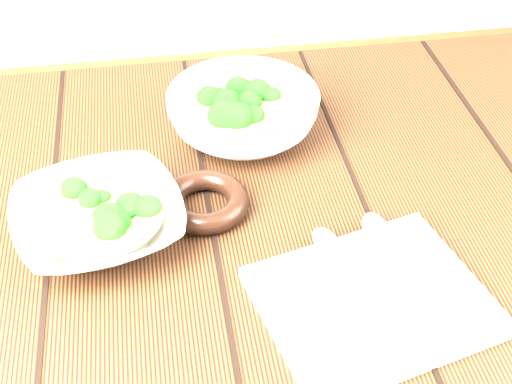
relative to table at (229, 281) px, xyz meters
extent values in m
cube|color=#371F0F|center=(0.00, 0.00, 0.10)|extent=(1.20, 0.80, 0.04)
cube|color=#371F0F|center=(0.54, 0.34, -0.28)|extent=(0.07, 0.07, 0.71)
imported|color=silver|center=(-0.16, -0.01, 0.14)|extent=(0.24, 0.24, 0.05)
cylinder|color=olive|center=(-0.16, -0.01, 0.16)|extent=(0.16, 0.16, 0.00)
ellipsoid|color=#207F1C|center=(-0.14, 0.00, 0.17)|extent=(0.03, 0.03, 0.03)
ellipsoid|color=#207F1C|center=(-0.14, 0.02, 0.17)|extent=(0.03, 0.03, 0.03)
ellipsoid|color=#207F1C|center=(-0.18, 0.03, 0.17)|extent=(0.03, 0.03, 0.03)
ellipsoid|color=#207F1C|center=(-0.18, 0.00, 0.17)|extent=(0.03, 0.03, 0.03)
ellipsoid|color=#207F1C|center=(-0.18, -0.03, 0.17)|extent=(0.03, 0.03, 0.03)
ellipsoid|color=#207F1C|center=(-0.15, -0.06, 0.17)|extent=(0.03, 0.03, 0.03)
ellipsoid|color=#207F1C|center=(-0.13, -0.02, 0.17)|extent=(0.03, 0.03, 0.03)
imported|color=silver|center=(0.05, 0.18, 0.15)|extent=(0.27, 0.27, 0.07)
cylinder|color=olive|center=(0.05, 0.18, 0.18)|extent=(0.17, 0.17, 0.00)
ellipsoid|color=#207F1C|center=(0.07, 0.18, 0.18)|extent=(0.04, 0.04, 0.03)
ellipsoid|color=#207F1C|center=(0.06, 0.21, 0.18)|extent=(0.04, 0.04, 0.03)
ellipsoid|color=#207F1C|center=(0.03, 0.22, 0.18)|extent=(0.04, 0.04, 0.03)
ellipsoid|color=#207F1C|center=(0.03, 0.19, 0.18)|extent=(0.04, 0.04, 0.03)
ellipsoid|color=#207F1C|center=(0.01, 0.16, 0.18)|extent=(0.04, 0.04, 0.03)
ellipsoid|color=#207F1C|center=(0.02, 0.13, 0.18)|extent=(0.04, 0.04, 0.03)
ellipsoid|color=#207F1C|center=(0.06, 0.15, 0.18)|extent=(0.04, 0.04, 0.03)
ellipsoid|color=#207F1C|center=(0.09, 0.15, 0.18)|extent=(0.04, 0.04, 0.03)
torus|color=black|center=(-0.03, 0.02, 0.13)|extent=(0.13, 0.13, 0.03)
cube|color=beige|center=(0.14, -0.17, 0.13)|extent=(0.28, 0.25, 0.01)
cylinder|color=#A4A291|center=(0.13, -0.17, 0.14)|extent=(0.03, 0.15, 0.01)
ellipsoid|color=#A4A291|center=(0.11, -0.08, 0.14)|extent=(0.04, 0.06, 0.01)
cylinder|color=#A4A291|center=(0.17, -0.16, 0.14)|extent=(0.02, 0.15, 0.01)
ellipsoid|color=#A4A291|center=(0.17, -0.07, 0.14)|extent=(0.04, 0.06, 0.01)
camera|label=1|loc=(-0.07, -0.66, 0.73)|focal=50.00mm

